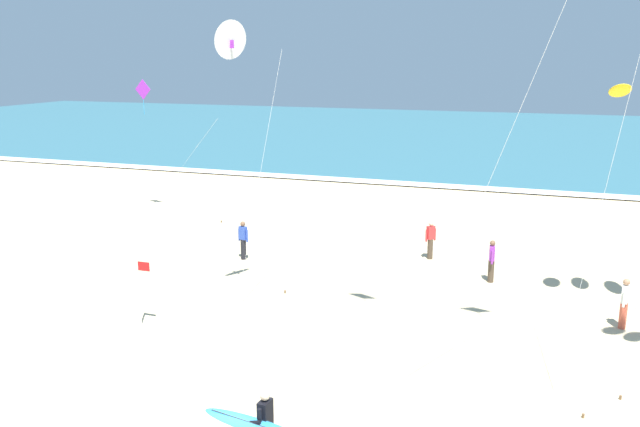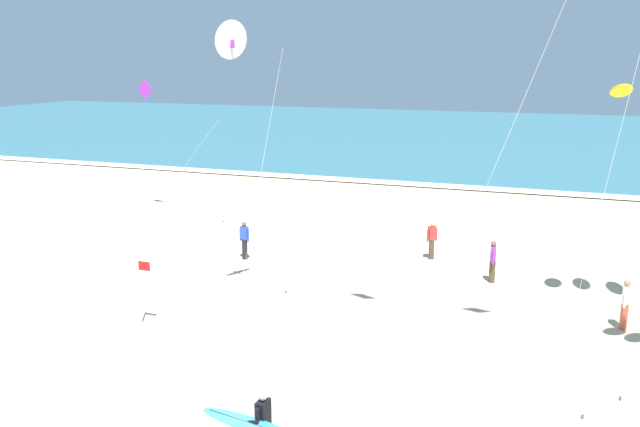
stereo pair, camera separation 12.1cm
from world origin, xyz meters
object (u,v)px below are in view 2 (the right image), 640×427
lifeguard_flag (141,285)px  kite_delta_ivory_high (230,41)px  bystander_blue_top (245,240)px  surfer_lead (259,425)px  kite_diamond_violet_low (148,96)px  bystander_white_top (625,304)px  bystander_purple_top (493,261)px  bystander_red_top (432,240)px

lifeguard_flag → kite_delta_ivory_high: bearing=45.6°
bystander_blue_top → kite_delta_ivory_high: bearing=-66.4°
surfer_lead → kite_diamond_violet_low: kite_diamond_violet_low is taller
bystander_white_top → lifeguard_flag: lifeguard_flag is taller
bystander_purple_top → bystander_blue_top: bearing=-177.5°
lifeguard_flag → bystander_red_top: bearing=54.0°
bystander_blue_top → bystander_purple_top: 9.84m
kite_diamond_violet_low → lifeguard_flag: 16.31m
surfer_lead → bystander_purple_top: size_ratio=1.48×
kite_delta_ivory_high → bystander_blue_top: size_ratio=5.79×
bystander_blue_top → lifeguard_flag: 7.27m
kite_diamond_violet_low → lifeguard_flag: (8.23, -13.21, -4.88)m
bystander_red_top → kite_diamond_violet_low: bearing=167.7°
bystander_red_top → bystander_blue_top: size_ratio=1.00×
bystander_white_top → bystander_purple_top: 5.23m
surfer_lead → lifeguard_flag: lifeguard_flag is taller
bystander_red_top → bystander_blue_top: same height
bystander_white_top → bystander_purple_top: same height
bystander_white_top → bystander_purple_top: size_ratio=1.00×
kite_diamond_violet_low → bystander_blue_top: (8.19, -5.96, -5.33)m
kite_diamond_violet_low → bystander_blue_top: 11.45m
kite_delta_ivory_high → bystander_purple_top: bearing=35.7°
kite_delta_ivory_high → bystander_white_top: 14.37m
kite_diamond_violet_low → bystander_blue_top: size_ratio=4.38×
kite_delta_ivory_high → bystander_purple_top: size_ratio=5.79×
kite_diamond_violet_low → bystander_white_top: size_ratio=4.38×
bystander_blue_top → kite_diamond_violet_low: bearing=144.0°
kite_delta_ivory_high → bystander_purple_top: kite_delta_ivory_high is taller
kite_delta_ivory_high → bystander_blue_top: 9.51m
bystander_white_top → bystander_blue_top: (-14.06, 2.66, 0.00)m
surfer_lead → bystander_red_top: size_ratio=1.48×
kite_diamond_violet_low → bystander_purple_top: kite_diamond_violet_low is taller
surfer_lead → bystander_blue_top: bearing=117.2°
kite_diamond_violet_low → surfer_lead: bearing=-51.9°
surfer_lead → bystander_white_top: size_ratio=1.48×
surfer_lead → bystander_white_top: bearing=54.4°
bystander_blue_top → bystander_purple_top: bearing=2.5°
bystander_red_top → bystander_white_top: (6.86, -5.26, 0.00)m
kite_diamond_violet_low → bystander_blue_top: kite_diamond_violet_low is taller
surfer_lead → bystander_purple_top: (3.17, 13.41, -0.23)m
kite_delta_ivory_high → bystander_blue_top: (-2.20, 5.04, -7.76)m
bystander_red_top → bystander_purple_top: (2.64, -2.17, 0.00)m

